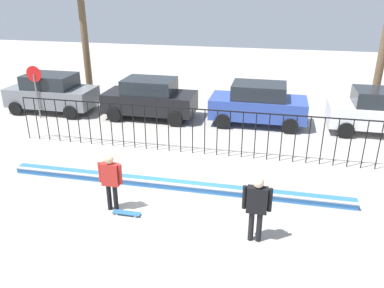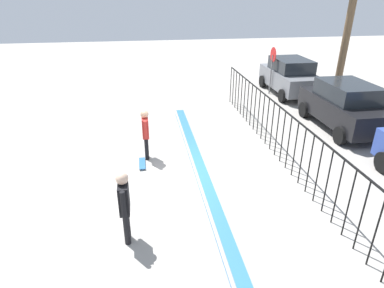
{
  "view_description": "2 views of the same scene",
  "coord_description": "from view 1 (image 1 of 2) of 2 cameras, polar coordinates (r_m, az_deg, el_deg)",
  "views": [
    {
      "loc": [
        2.87,
        -9.59,
        6.01
      ],
      "look_at": [
        0.54,
        0.98,
        1.46
      ],
      "focal_mm": 35.89,
      "sensor_mm": 36.0,
      "label": 1
    },
    {
      "loc": [
        8.8,
        -0.89,
        5.24
      ],
      "look_at": [
        0.34,
        0.43,
        1.23
      ],
      "focal_mm": 30.96,
      "sensor_mm": 36.0,
      "label": 2
    }
  ],
  "objects": [
    {
      "name": "skateboarder",
      "position": [
        10.9,
        -12.01,
        -4.89
      ],
      "size": [
        0.7,
        0.26,
        1.72
      ],
      "rotation": [
        0.0,
        0.0,
        0.04
      ],
      "color": "black",
      "rests_on": "ground"
    },
    {
      "name": "parked_car_blue",
      "position": [
        17.72,
        9.79,
        5.93
      ],
      "size": [
        4.3,
        2.12,
        1.9
      ],
      "rotation": [
        0.0,
        0.0,
        0.05
      ],
      "color": "#2D479E",
      "rests_on": "ground"
    },
    {
      "name": "ground_plane",
      "position": [
        11.68,
        -3.67,
        -8.23
      ],
      "size": [
        60.0,
        60.0,
        0.0
      ],
      "primitive_type": "plane",
      "color": "#9E9991"
    },
    {
      "name": "bowl_coping_ledge",
      "position": [
        12.22,
        -2.75,
        -6.04
      ],
      "size": [
        11.0,
        0.4,
        0.27
      ],
      "color": "#2D6BB7",
      "rests_on": "ground"
    },
    {
      "name": "parked_car_white",
      "position": [
        18.26,
        26.28,
        4.37
      ],
      "size": [
        4.3,
        2.12,
        1.9
      ],
      "rotation": [
        0.0,
        0.0,
        -0.06
      ],
      "color": "silver",
      "rests_on": "ground"
    },
    {
      "name": "camera_operator",
      "position": [
        9.54,
        9.61,
        -8.71
      ],
      "size": [
        0.72,
        0.27,
        1.79
      ],
      "rotation": [
        0.0,
        0.0,
        2.63
      ],
      "color": "black",
      "rests_on": "ground"
    },
    {
      "name": "parked_car_gray",
      "position": [
        20.52,
        -20.13,
        7.18
      ],
      "size": [
        4.3,
        2.12,
        1.9
      ],
      "rotation": [
        0.0,
        0.0,
        -0.04
      ],
      "color": "slate",
      "rests_on": "ground"
    },
    {
      "name": "skateboard",
      "position": [
        11.08,
        -9.68,
        -10.06
      ],
      "size": [
        0.8,
        0.2,
        0.07
      ],
      "rotation": [
        0.0,
        0.0,
        0.28
      ],
      "color": "#26598C",
      "rests_on": "ground"
    },
    {
      "name": "perimeter_fence",
      "position": [
        14.31,
        0.08,
        2.71
      ],
      "size": [
        14.04,
        0.04,
        1.78
      ],
      "color": "black",
      "rests_on": "ground"
    },
    {
      "name": "stop_sign",
      "position": [
        19.62,
        -22.26,
        8.16
      ],
      "size": [
        0.76,
        0.07,
        2.5
      ],
      "color": "slate",
      "rests_on": "ground"
    },
    {
      "name": "parked_car_black",
      "position": [
        18.44,
        -6.27,
        6.8
      ],
      "size": [
        4.3,
        2.12,
        1.9
      ],
      "rotation": [
        0.0,
        0.0,
        0.0
      ],
      "color": "black",
      "rests_on": "ground"
    }
  ]
}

